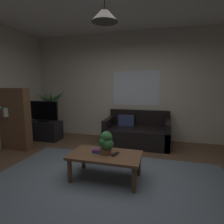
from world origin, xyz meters
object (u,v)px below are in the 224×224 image
object	(u,v)px
book_on_table_1	(97,150)
potted_palm_corner	(51,114)
coffee_table	(105,158)
remote_on_table_0	(115,154)
potted_plant_on_table	(106,143)
bookshelf_corner	(15,119)
couch_under_window	(137,134)
tv	(43,111)
tv_stand	(44,130)
pendant_lamp	(105,14)
book_on_table_0	(98,152)

from	to	relation	value
book_on_table_1	potted_palm_corner	size ratio (longest dim) A/B	0.10
coffee_table	remote_on_table_0	world-z (taller)	remote_on_table_0
potted_plant_on_table	bookshelf_corner	size ratio (longest dim) A/B	0.25
couch_under_window	bookshelf_corner	xyz separation A→B (m)	(-2.66, -1.04, 0.43)
couch_under_window	tv	xyz separation A→B (m)	(-2.47, -0.27, 0.51)
book_on_table_1	potted_plant_on_table	size ratio (longest dim) A/B	0.37
remote_on_table_0	tv_stand	distance (m)	2.86
tv	potted_palm_corner	bearing A→B (deg)	99.24
potted_plant_on_table	remote_on_table_0	bearing A→B (deg)	-4.05
book_on_table_1	pendant_lamp	size ratio (longest dim) A/B	0.27
coffee_table	book_on_table_1	bearing A→B (deg)	166.98
pendant_lamp	remote_on_table_0	bearing A→B (deg)	3.86
book_on_table_0	potted_palm_corner	distance (m)	2.97
coffee_table	book_on_table_1	distance (m)	0.19
pendant_lamp	coffee_table	bearing A→B (deg)	-99.46
pendant_lamp	bookshelf_corner	bearing A→B (deg)	162.05
coffee_table	potted_plant_on_table	size ratio (longest dim) A/B	3.09
coffee_table	potted_plant_on_table	world-z (taller)	potted_plant_on_table
tv_stand	bookshelf_corner	size ratio (longest dim) A/B	0.64
bookshelf_corner	pendant_lamp	xyz separation A→B (m)	(2.41, -0.78, 1.75)
couch_under_window	potted_plant_on_table	size ratio (longest dim) A/B	4.35
coffee_table	potted_palm_corner	bearing A→B (deg)	138.30
potted_plant_on_table	tv_stand	distance (m)	2.74
tv	book_on_table_1	bearing A→B (deg)	-36.19
couch_under_window	book_on_table_1	world-z (taller)	couch_under_window
potted_palm_corner	bookshelf_corner	bearing A→B (deg)	-94.63
couch_under_window	book_on_table_0	size ratio (longest dim) A/B	10.79
tv	potted_palm_corner	xyz separation A→B (m)	(-0.08, 0.50, -0.15)
book_on_table_1	tv	world-z (taller)	tv
potted_palm_corner	pendant_lamp	distance (m)	3.59
book_on_table_0	pendant_lamp	distance (m)	2.04
tv	pendant_lamp	xyz separation A→B (m)	(2.23, -1.55, 1.68)
book_on_table_0	potted_plant_on_table	distance (m)	0.22
book_on_table_0	potted_palm_corner	world-z (taller)	potted_palm_corner
potted_palm_corner	remote_on_table_0	bearing A→B (deg)	-39.70
tv_stand	potted_plant_on_table	bearing A→B (deg)	-34.83
book_on_table_1	potted_plant_on_table	distance (m)	0.21
couch_under_window	pendant_lamp	distance (m)	2.85
couch_under_window	bookshelf_corner	world-z (taller)	bookshelf_corner
remote_on_table_0	bookshelf_corner	bearing A→B (deg)	-1.02
coffee_table	book_on_table_0	world-z (taller)	book_on_table_0
remote_on_table_0	potted_palm_corner	distance (m)	3.21
book_on_table_1	pendant_lamp	world-z (taller)	pendant_lamp
tv_stand	potted_palm_corner	xyz separation A→B (m)	(-0.08, 0.48, 0.38)
coffee_table	book_on_table_0	xyz separation A→B (m)	(-0.14, 0.03, 0.07)
couch_under_window	potted_palm_corner	bearing A→B (deg)	174.76
coffee_table	bookshelf_corner	distance (m)	2.56
coffee_table	potted_palm_corner	size ratio (longest dim) A/B	0.83
potted_palm_corner	couch_under_window	bearing A→B (deg)	-5.24
couch_under_window	bookshelf_corner	size ratio (longest dim) A/B	1.11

